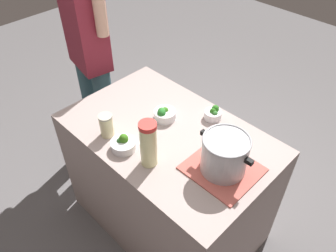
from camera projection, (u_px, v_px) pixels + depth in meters
name	position (u px, v px, depth m)	size (l,w,h in m)	color
ground_plane	(168.00, 218.00, 2.49)	(8.00, 8.00, 0.00)	#5E5B5C
counter_slab	(168.00, 181.00, 2.20)	(1.22, 0.78, 0.87)	gray
dish_cloth	(222.00, 169.00, 1.70)	(0.34, 0.32, 0.01)	#B9574D
cooking_pot	(224.00, 154.00, 1.63)	(0.30, 0.24, 0.20)	#B7B7BC
lemonade_pitcher	(148.00, 144.00, 1.65)	(0.09, 0.09, 0.27)	beige
mason_jar	(106.00, 125.00, 1.85)	(0.08, 0.08, 0.14)	beige
broccoli_bowl_front	(164.00, 114.00, 1.98)	(0.13, 0.13, 0.08)	silver
broccoli_bowl_center	(123.00, 144.00, 1.80)	(0.14, 0.14, 0.09)	silver
broccoli_bowl_back	(213.00, 114.00, 1.98)	(0.10, 0.10, 0.08)	silver
person_cook	(90.00, 57.00, 2.43)	(0.50, 0.26, 1.67)	#34565F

